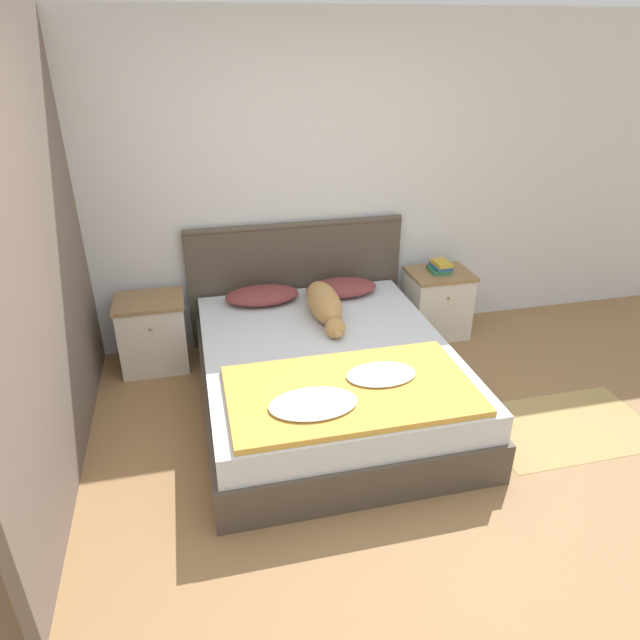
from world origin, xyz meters
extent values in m
plane|color=#997047|center=(0.00, 0.00, 0.00)|extent=(16.00, 16.00, 0.00)
cube|color=silver|center=(0.00, 2.13, 1.27)|extent=(9.00, 0.06, 2.55)
cube|color=#706056|center=(-1.62, 1.05, 1.27)|extent=(0.06, 3.10, 2.55)
cube|color=#4C4238|center=(0.02, 1.00, 0.14)|extent=(1.70, 2.07, 0.28)
cube|color=silver|center=(0.02, 1.00, 0.37)|extent=(1.64, 2.01, 0.19)
cube|color=#4C4238|center=(0.02, 2.06, 0.50)|extent=(1.78, 0.04, 1.00)
cylinder|color=#4C4238|center=(0.02, 2.06, 1.00)|extent=(1.78, 0.06, 0.06)
cube|color=silver|center=(-1.16, 1.83, 0.27)|extent=(0.49, 0.39, 0.55)
cube|color=#937047|center=(-1.16, 1.83, 0.56)|extent=(0.52, 0.42, 0.03)
sphere|color=#937047|center=(-1.16, 1.62, 0.43)|extent=(0.02, 0.02, 0.02)
cube|color=silver|center=(1.20, 1.83, 0.27)|extent=(0.49, 0.39, 0.55)
cube|color=#937047|center=(1.20, 1.83, 0.56)|extent=(0.52, 0.42, 0.03)
sphere|color=#937047|center=(1.20, 1.62, 0.43)|extent=(0.02, 0.02, 0.02)
ellipsoid|color=brown|center=(-0.30, 1.82, 0.53)|extent=(0.58, 0.34, 0.11)
ellipsoid|color=brown|center=(0.34, 1.82, 0.53)|extent=(0.58, 0.34, 0.11)
cube|color=gold|center=(0.02, 0.43, 0.49)|extent=(1.44, 0.82, 0.04)
ellipsoid|color=silver|center=(-0.24, 0.31, 0.52)|extent=(0.51, 0.33, 0.03)
ellipsoid|color=silver|center=(0.23, 0.51, 0.52)|extent=(0.43, 0.29, 0.03)
ellipsoid|color=tan|center=(0.10, 1.45, 0.59)|extent=(0.23, 0.59, 0.24)
sphere|color=tan|center=(0.10, 1.12, 0.54)|extent=(0.14, 0.14, 0.14)
ellipsoid|color=tan|center=(0.10, 1.06, 0.53)|extent=(0.06, 0.08, 0.06)
cone|color=tan|center=(0.07, 1.13, 0.59)|extent=(0.05, 0.05, 0.05)
cone|color=tan|center=(0.14, 1.13, 0.59)|extent=(0.05, 0.05, 0.05)
ellipsoid|color=tan|center=(0.14, 1.70, 0.52)|extent=(0.16, 0.26, 0.08)
cube|color=#337547|center=(1.19, 1.84, 0.59)|extent=(0.17, 0.20, 0.03)
cube|color=#285689|center=(1.20, 1.84, 0.62)|extent=(0.14, 0.19, 0.03)
cube|color=gold|center=(1.21, 1.84, 0.65)|extent=(0.13, 0.18, 0.03)
cube|color=tan|center=(1.52, 0.38, 0.00)|extent=(1.13, 0.71, 0.00)
camera|label=1|loc=(-0.80, -2.26, 2.37)|focal=32.00mm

